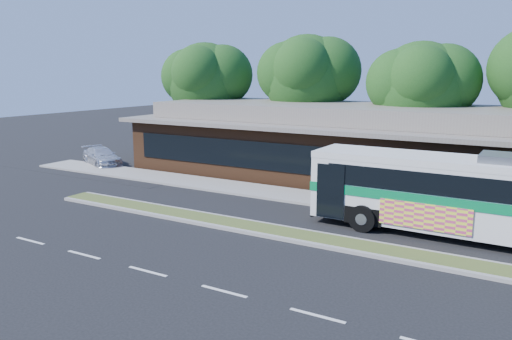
% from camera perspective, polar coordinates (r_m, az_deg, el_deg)
% --- Properties ---
extents(ground, '(120.00, 120.00, 0.00)m').
position_cam_1_polar(ground, '(19.32, 4.69, -8.27)').
color(ground, black).
rests_on(ground, ground).
extents(median_strip, '(26.00, 1.10, 0.15)m').
position_cam_1_polar(median_strip, '(19.81, 5.45, -7.56)').
color(median_strip, '#465C27').
rests_on(median_strip, ground).
extents(sidewalk, '(44.00, 2.60, 0.12)m').
position_cam_1_polar(sidewalk, '(24.99, 11.05, -3.79)').
color(sidewalk, gray).
rests_on(sidewalk, ground).
extents(parking_lot, '(14.00, 12.00, 0.01)m').
position_cam_1_polar(parking_lot, '(37.51, -13.84, 0.98)').
color(parking_lot, black).
rests_on(parking_lot, ground).
extents(plaza_building, '(33.20, 11.20, 4.45)m').
position_cam_1_polar(plaza_building, '(30.78, 15.26, 2.75)').
color(plaza_building, '#522E19').
rests_on(plaza_building, ground).
extents(tree_bg_a, '(6.47, 5.80, 8.63)m').
position_cam_1_polar(tree_bg_a, '(38.74, -5.16, 10.29)').
color(tree_bg_a, black).
rests_on(tree_bg_a, ground).
extents(tree_bg_b, '(6.69, 6.00, 9.00)m').
position_cam_1_polar(tree_bg_b, '(35.65, 6.56, 10.64)').
color(tree_bg_b, black).
rests_on(tree_bg_b, ground).
extents(tree_bg_c, '(6.24, 5.60, 8.26)m').
position_cam_1_polar(tree_bg_c, '(32.27, 19.02, 9.09)').
color(tree_bg_c, black).
rests_on(tree_bg_c, ground).
extents(transit_bus, '(12.26, 3.00, 3.43)m').
position_cam_1_polar(transit_bus, '(20.90, 23.28, -2.22)').
color(transit_bus, silver).
rests_on(transit_bus, ground).
extents(sedan, '(4.54, 3.25, 1.22)m').
position_cam_1_polar(sedan, '(36.52, -17.25, 1.49)').
color(sedan, silver).
rests_on(sedan, ground).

